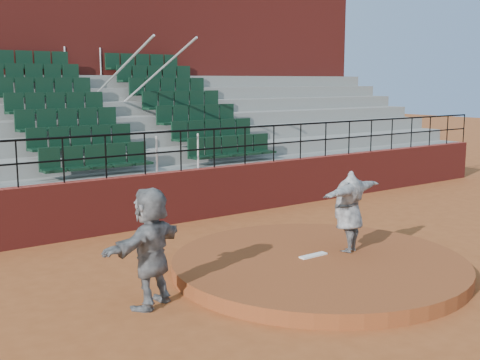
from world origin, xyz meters
TOP-DOWN VIEW (x-y plane):
  - ground at (0.00, 0.00)m, footprint 90.00×90.00m
  - pitchers_mound at (0.00, 0.00)m, footprint 5.50×5.50m
  - pitching_rubber at (0.00, 0.15)m, footprint 0.60×0.15m
  - boundary_wall at (0.00, 5.00)m, footprint 24.00×0.30m
  - wall_railing at (0.00, 5.00)m, footprint 24.04×0.05m
  - seating_deck at (0.00, 8.65)m, footprint 24.00×5.97m
  - press_box_facade at (0.00, 12.60)m, footprint 24.00×3.00m
  - pitcher at (0.77, -0.00)m, footprint 2.02×0.98m
  - fielder at (-3.36, 0.29)m, footprint 1.85×1.26m

SIDE VIEW (x-z plane):
  - ground at x=0.00m, z-range 0.00..0.00m
  - pitchers_mound at x=0.00m, z-range 0.00..0.25m
  - pitching_rubber at x=0.00m, z-range 0.25..0.28m
  - boundary_wall at x=0.00m, z-range 0.00..1.30m
  - fielder at x=-3.36m, z-range 0.00..1.91m
  - pitcher at x=0.77m, z-range 0.25..1.84m
  - seating_deck at x=0.00m, z-range -0.88..3.75m
  - wall_railing at x=0.00m, z-range 1.52..2.54m
  - press_box_facade at x=0.00m, z-range 0.00..7.10m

